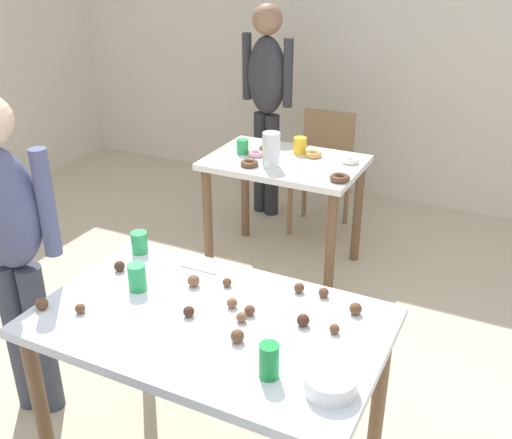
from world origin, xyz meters
name	(u,v)px	position (x,y,z in m)	size (l,w,h in m)	color
wall_back	(418,41)	(0.00, 3.20, 1.30)	(6.40, 0.10, 2.60)	beige
dining_table_near	(210,339)	(-0.02, 0.03, 0.65)	(1.29, 0.79, 0.75)	silver
dining_table_far	(284,178)	(-0.46, 1.73, 0.62)	(0.96, 0.66, 0.75)	white
chair_far_table	(324,164)	(-0.43, 2.41, 0.50)	(0.42, 0.42, 0.87)	olive
person_girl_near	(9,238)	(-0.94, -0.02, 0.90)	(0.45, 0.28, 1.50)	#383D4C
person_adult_far	(267,93)	(-0.92, 2.44, 0.97)	(0.45, 0.26, 1.60)	#28282D
mixing_bowl	(330,382)	(0.51, -0.15, 0.78)	(0.17, 0.17, 0.06)	white
soda_can	(269,361)	(0.31, -0.17, 0.81)	(0.07, 0.07, 0.12)	#198438
fork_near	(199,269)	(-0.24, 0.31, 0.75)	(0.17, 0.02, 0.01)	silver
cup_near_0	(137,277)	(-0.37, 0.07, 0.81)	(0.07, 0.07, 0.11)	green
cup_near_1	(139,242)	(-0.55, 0.33, 0.80)	(0.07, 0.07, 0.10)	green
cake_ball_0	(334,329)	(0.43, 0.14, 0.77)	(0.04, 0.04, 0.04)	brown
cake_ball_1	(303,320)	(0.31, 0.13, 0.77)	(0.05, 0.05, 0.05)	#3D2319
cake_ball_2	(227,282)	(-0.07, 0.25, 0.77)	(0.04, 0.04, 0.04)	brown
cake_ball_3	(80,309)	(-0.47, -0.16, 0.77)	(0.04, 0.04, 0.04)	brown
cake_ball_4	(356,309)	(0.46, 0.29, 0.77)	(0.05, 0.05, 0.05)	brown
cake_ball_5	(241,317)	(0.10, 0.06, 0.77)	(0.04, 0.04, 0.04)	brown
cake_ball_6	(250,310)	(0.11, 0.11, 0.77)	(0.04, 0.04, 0.04)	brown
cake_ball_7	(237,336)	(0.14, -0.06, 0.77)	(0.05, 0.05, 0.05)	brown
cake_ball_8	(188,312)	(-0.09, 0.00, 0.77)	(0.04, 0.04, 0.04)	#3D2319
cake_ball_9	(299,288)	(0.21, 0.33, 0.77)	(0.04, 0.04, 0.04)	brown
cake_ball_10	(324,293)	(0.31, 0.34, 0.77)	(0.04, 0.04, 0.04)	brown
cake_ball_11	(194,281)	(-0.19, 0.19, 0.77)	(0.05, 0.05, 0.05)	brown
cake_ball_12	(119,266)	(-0.53, 0.16, 0.77)	(0.05, 0.05, 0.05)	#3D2319
cake_ball_13	(232,303)	(0.02, 0.12, 0.77)	(0.04, 0.04, 0.04)	brown
cake_ball_14	(42,304)	(-0.61, -0.20, 0.77)	(0.05, 0.05, 0.05)	brown
pitcher_far	(271,150)	(-0.49, 1.58, 0.86)	(0.11, 0.11, 0.21)	white
cup_far_0	(300,145)	(-0.42, 1.88, 0.80)	(0.08, 0.08, 0.11)	yellow
cup_far_1	(243,147)	(-0.75, 1.71, 0.80)	(0.08, 0.08, 0.10)	green
donut_far_0	(268,149)	(-0.62, 1.82, 0.77)	(0.12, 0.12, 0.03)	brown
donut_far_1	(351,161)	(-0.06, 1.85, 0.77)	(0.11, 0.11, 0.03)	white
donut_far_2	(340,178)	(-0.03, 1.53, 0.77)	(0.12, 0.12, 0.04)	brown
donut_far_3	(256,154)	(-0.65, 1.71, 0.77)	(0.10, 0.10, 0.03)	pink
donut_far_4	(249,163)	(-0.60, 1.52, 0.77)	(0.11, 0.11, 0.03)	brown
donut_far_5	(313,154)	(-0.31, 1.86, 0.77)	(0.11, 0.11, 0.03)	gold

